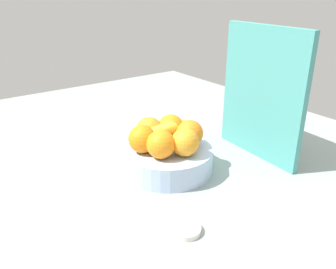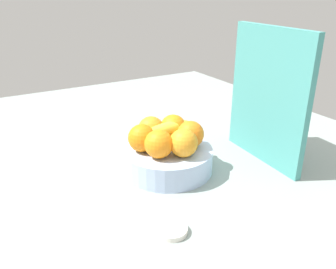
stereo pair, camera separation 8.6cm
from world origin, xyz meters
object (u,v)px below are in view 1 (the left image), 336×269
at_px(fruit_bowl, 168,159).
at_px(orange_front_right, 190,133).
at_px(orange_center, 171,127).
at_px(orange_back_left, 149,130).
at_px(orange_front_left, 184,143).
at_px(banana_bunch, 162,134).
at_px(orange_top_stack, 161,144).
at_px(orange_back_right, 143,139).
at_px(jar_lid, 185,229).
at_px(cutting_board, 262,94).

height_order(fruit_bowl, orange_front_right, orange_front_right).
relative_size(orange_front_right, orange_center, 1.00).
bearing_deg(orange_back_left, orange_center, 73.21).
height_order(orange_front_left, banana_bunch, orange_front_left).
height_order(fruit_bowl, orange_top_stack, orange_top_stack).
xyz_separation_m(fruit_bowl, orange_back_left, (-0.06, -0.02, 0.07)).
bearing_deg(orange_back_right, orange_back_left, 131.94).
distance_m(orange_center, orange_back_right, 0.11).
height_order(orange_center, banana_bunch, orange_center).
xyz_separation_m(fruit_bowl, jar_lid, (0.22, -0.12, -0.03)).
bearing_deg(banana_bunch, orange_front_right, 48.12).
height_order(orange_front_right, orange_back_left, same).
relative_size(orange_front_left, jar_lid, 1.12).
xyz_separation_m(orange_front_left, jar_lid, (0.17, -0.13, -0.09)).
bearing_deg(orange_center, banana_bunch, -69.91).
xyz_separation_m(orange_front_right, orange_center, (-0.06, -0.01, 0.00)).
distance_m(orange_center, orange_back_left, 0.06).
height_order(orange_front_right, banana_bunch, orange_front_right).
distance_m(fruit_bowl, orange_center, 0.09).
bearing_deg(jar_lid, orange_center, 148.63).
bearing_deg(orange_back_left, jar_lid, -20.24).
distance_m(orange_back_left, jar_lid, 0.32).
distance_m(orange_back_right, orange_top_stack, 0.05).
distance_m(orange_center, jar_lid, 0.33).
bearing_deg(orange_front_right, banana_bunch, -131.88).
relative_size(orange_center, banana_bunch, 0.39).
relative_size(orange_center, orange_back_right, 1.00).
xyz_separation_m(fruit_bowl, orange_center, (-0.04, 0.04, 0.07)).
bearing_deg(orange_front_left, banana_bunch, -175.71).
xyz_separation_m(orange_top_stack, cutting_board, (0.04, 0.31, 0.08)).
distance_m(orange_back_left, cutting_board, 0.32).
distance_m(orange_top_stack, banana_bunch, 0.07).
bearing_deg(jar_lid, orange_top_stack, 158.03).
bearing_deg(cutting_board, orange_front_right, -100.42).
height_order(orange_front_left, orange_back_right, same).
bearing_deg(banana_bunch, orange_front_left, 4.29).
distance_m(orange_front_left, orange_center, 0.10).
xyz_separation_m(orange_center, orange_top_stack, (0.07, -0.08, 0.00)).
height_order(orange_front_right, jar_lid, orange_front_right).
bearing_deg(banana_bunch, orange_top_stack, -37.31).
xyz_separation_m(orange_back_right, banana_bunch, (-0.01, 0.06, -0.00)).
height_order(orange_front_right, orange_top_stack, same).
height_order(fruit_bowl, jar_lid, fruit_bowl).
bearing_deg(jar_lid, orange_back_right, 166.38).
relative_size(orange_front_right, cutting_board, 0.20).
bearing_deg(orange_back_right, cutting_board, 74.27).
bearing_deg(banana_bunch, jar_lid, -25.97).
relative_size(fruit_bowl, orange_center, 3.28).
bearing_deg(orange_top_stack, fruit_bowl, 124.64).
bearing_deg(orange_front_right, orange_top_stack, -83.70).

